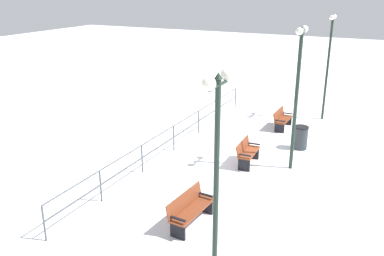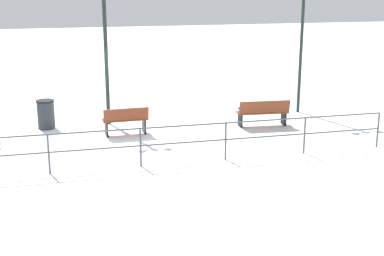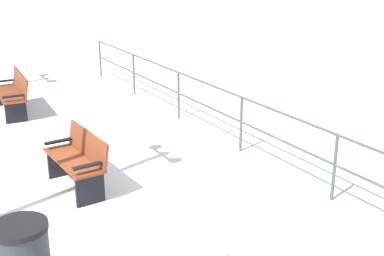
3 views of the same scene
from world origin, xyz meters
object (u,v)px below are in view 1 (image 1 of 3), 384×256
Objects in this scene: lamppost_near at (217,148)px; bench_nearest at (190,209)px; lamppost_far at (329,53)px; trash_bin at (301,138)px; bench_third at (282,119)px; lamppost_middle at (298,80)px; bench_second at (247,152)px.

bench_nearest is at bearing 128.56° from lamppost_near.
lamppost_far is 5.09m from trash_bin.
lamppost_near reaches higher than bench_third.
lamppost_far is at bearing 90.00° from lamppost_near.
lamppost_middle is 6.30m from lamppost_far.
lamppost_far is at bearing 86.44° from bench_nearest.
lamppost_near is at bearing -46.97° from bench_nearest.
trash_bin is at bearing 57.18° from bench_second.
bench_second is at bearing -102.63° from lamppost_far.
lamppost_near is 9.18m from trash_bin.
lamppost_far reaches higher than lamppost_near.
lamppost_middle reaches higher than lamppost_near.
bench_nearest is at bearing -89.99° from bench_third.
bench_nearest is at bearing -98.03° from lamppost_far.
bench_nearest reaches higher than bench_third.
lamppost_far is (1.57, 11.10, 2.70)m from bench_nearest.
lamppost_near reaches higher than bench_nearest.
trash_bin is at bearing 93.28° from lamppost_middle.
bench_third is at bearing 121.65° from trash_bin.
lamppost_near reaches higher than trash_bin.
bench_third is 2.45m from trash_bin.
lamppost_far reaches higher than bench_second.
bench_third is 1.55× the size of trash_bin.
bench_third is at bearing 86.31° from bench_second.
lamppost_far is 5.30× the size of trash_bin.
bench_second is at bearing 103.14° from lamppost_near.
lamppost_middle reaches higher than trash_bin.
bench_nearest is 0.35× the size of lamppost_middle.
bench_nearest reaches higher than bench_second.
bench_second is 7.35m from lamppost_far.
bench_third is 3.79m from lamppost_far.
bench_second is at bearing -90.12° from bench_third.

